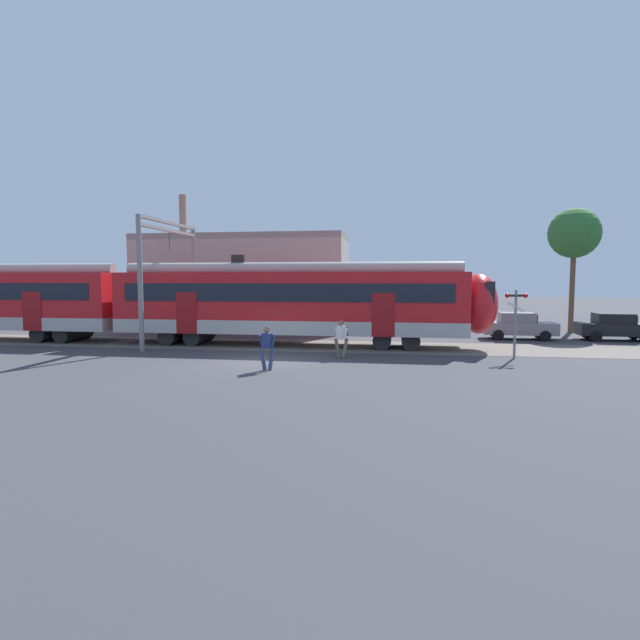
% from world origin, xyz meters
% --- Properties ---
extents(ground_plane, '(160.00, 160.00, 0.00)m').
position_xyz_m(ground_plane, '(0.00, 0.00, 0.00)').
color(ground_plane, '#38383D').
extents(track_bed, '(80.00, 4.40, 0.01)m').
position_xyz_m(track_bed, '(-10.98, 5.41, 0.01)').
color(track_bed, '#605951').
rests_on(track_bed, ground).
extents(commuter_train, '(38.05, 3.07, 4.73)m').
position_xyz_m(commuter_train, '(-8.50, 5.41, 2.25)').
color(commuter_train, '#B7B2AD').
rests_on(commuter_train, ground).
extents(pedestrian_navy, '(0.65, 0.56, 1.67)m').
position_xyz_m(pedestrian_navy, '(0.74, -1.68, 0.96)').
color(pedestrian_navy, navy).
rests_on(pedestrian_navy, ground).
extents(pedestrian_white, '(0.68, 0.50, 1.67)m').
position_xyz_m(pedestrian_white, '(3.22, 1.75, 0.99)').
color(pedestrian_white, '#6B6051').
rests_on(pedestrian_white, ground).
extents(parked_car_grey, '(4.07, 1.90, 1.54)m').
position_xyz_m(parked_car_grey, '(12.55, 10.01, 0.78)').
color(parked_car_grey, gray).
rests_on(parked_car_grey, ground).
extents(parked_car_black, '(4.07, 1.89, 1.54)m').
position_xyz_m(parked_car_black, '(17.78, 10.21, 0.78)').
color(parked_car_black, black).
rests_on(parked_car_black, ground).
extents(catenary_gantry, '(0.24, 6.64, 6.53)m').
position_xyz_m(catenary_gantry, '(-6.48, 5.41, 4.31)').
color(catenary_gantry, gray).
rests_on(catenary_gantry, ground).
extents(crossing_signal, '(0.96, 0.22, 3.00)m').
position_xyz_m(crossing_signal, '(10.70, 2.66, 2.01)').
color(crossing_signal, gray).
rests_on(crossing_signal, ground).
extents(background_building, '(14.01, 5.00, 9.20)m').
position_xyz_m(background_building, '(-4.79, 12.85, 3.21)').
color(background_building, gray).
rests_on(background_building, ground).
extents(street_tree_right, '(3.19, 3.19, 7.99)m').
position_xyz_m(street_tree_right, '(16.79, 14.42, 6.33)').
color(street_tree_right, brown).
rests_on(street_tree_right, ground).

